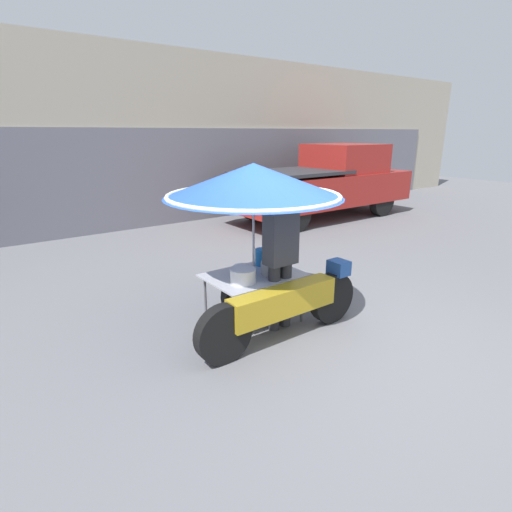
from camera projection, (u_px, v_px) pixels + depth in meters
name	position (u px, v px, depth m)	size (l,w,h in m)	color
ground_plane	(341.00, 344.00, 4.53)	(36.00, 36.00, 0.00)	slate
shopfront_building	(108.00, 140.00, 10.02)	(28.00, 2.06, 4.26)	#B2A893
vendor_motorcycle_cart	(257.00, 200.00, 4.57)	(2.23, 2.08, 1.97)	black
vendor_person	(281.00, 254.00, 4.66)	(0.38, 0.22, 1.66)	#2D2D33
pickup_truck	(325.00, 182.00, 10.97)	(5.48, 1.92, 1.99)	black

